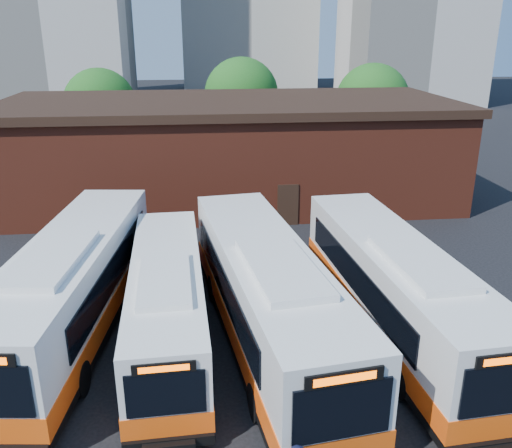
{
  "coord_description": "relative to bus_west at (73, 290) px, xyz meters",
  "views": [
    {
      "loc": [
        -1.86,
        -14.93,
        10.61
      ],
      "look_at": [
        0.38,
        6.37,
        2.88
      ],
      "focal_mm": 38.0,
      "sensor_mm": 36.0,
      "label": 1
    }
  ],
  "objects": [
    {
      "name": "ground",
      "position": [
        6.61,
        -3.31,
        -1.71
      ],
      "size": [
        220.0,
        220.0,
        0.0
      ],
      "primitive_type": "plane",
      "color": "black"
    },
    {
      "name": "bus_west",
      "position": [
        0.0,
        0.0,
        0.0
      ],
      "size": [
        4.32,
        14.01,
        3.76
      ],
      "rotation": [
        0.0,
        0.0,
        -0.11
      ],
      "color": "white",
      "rests_on": "ground"
    },
    {
      "name": "bus_midwest",
      "position": [
        3.43,
        -1.05,
        -0.26
      ],
      "size": [
        2.93,
        11.85,
        3.2
      ],
      "rotation": [
        0.0,
        0.0,
        0.04
      ],
      "color": "white",
      "rests_on": "ground"
    },
    {
      "name": "bus_mideast",
      "position": [
        6.9,
        -1.59,
        0.02
      ],
      "size": [
        4.7,
        14.22,
        3.82
      ],
      "rotation": [
        0.0,
        0.0,
        0.13
      ],
      "color": "white",
      "rests_on": "ground"
    },
    {
      "name": "bus_east",
      "position": [
        11.58,
        -1.34,
        -0.05
      ],
      "size": [
        3.72,
        13.56,
        3.65
      ],
      "rotation": [
        0.0,
        0.0,
        0.07
      ],
      "color": "white",
      "rests_on": "ground"
    },
    {
      "name": "depot_building",
      "position": [
        6.61,
        16.69,
        1.55
      ],
      "size": [
        28.6,
        12.6,
        6.4
      ],
      "color": "maroon",
      "rests_on": "ground"
    },
    {
      "name": "tree_west",
      "position": [
        -3.39,
        28.69,
        2.94
      ],
      "size": [
        6.0,
        6.0,
        7.65
      ],
      "color": "#382314",
      "rests_on": "ground"
    },
    {
      "name": "tree_mid",
      "position": [
        8.61,
        30.69,
        3.37
      ],
      "size": [
        6.56,
        6.56,
        8.36
      ],
      "color": "#382314",
      "rests_on": "ground"
    },
    {
      "name": "tree_east",
      "position": [
        19.61,
        27.69,
        3.12
      ],
      "size": [
        6.24,
        6.24,
        7.96
      ],
      "color": "#382314",
      "rests_on": "ground"
    }
  ]
}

